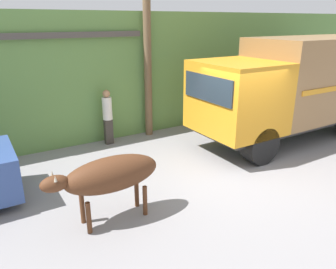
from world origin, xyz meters
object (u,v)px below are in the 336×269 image
(cargo_truck, at_px, (298,84))
(brown_cow, at_px, (110,175))
(pedestrian_on_hill, at_px, (108,114))
(utility_pole, at_px, (147,42))

(cargo_truck, xyz_separation_m, brown_cow, (-6.80, -1.32, -0.81))
(pedestrian_on_hill, bearing_deg, cargo_truck, 151.58)
(cargo_truck, relative_size, pedestrian_on_hill, 4.01)
(pedestrian_on_hill, distance_m, utility_pole, 2.53)
(pedestrian_on_hill, bearing_deg, utility_pole, -177.41)
(cargo_truck, xyz_separation_m, pedestrian_on_hill, (-5.31, 2.59, -0.80))
(brown_cow, distance_m, utility_pole, 5.42)
(brown_cow, xyz_separation_m, utility_pole, (2.97, 4.04, 2.05))
(brown_cow, bearing_deg, utility_pole, 66.98)
(pedestrian_on_hill, height_order, utility_pole, utility_pole)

